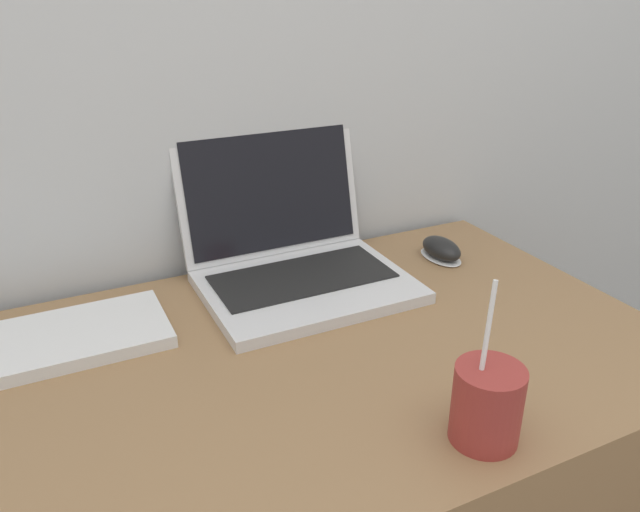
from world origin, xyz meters
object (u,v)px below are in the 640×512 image
drink_cup (487,403)px  external_keyboard (21,349)px  computer_mouse (441,250)px  laptop (294,252)px

drink_cup → external_keyboard: 0.66m
drink_cup → computer_mouse: (0.27, 0.45, -0.03)m
computer_mouse → external_keyboard: computer_mouse is taller
laptop → computer_mouse: bearing=-7.9°
drink_cup → external_keyboard: size_ratio=0.48×
external_keyboard → computer_mouse: bearing=0.7°
laptop → drink_cup: laptop is taller
external_keyboard → laptop: bearing=6.4°
drink_cup → computer_mouse: bearing=59.4°
drink_cup → external_keyboard: (-0.49, 0.44, -0.04)m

